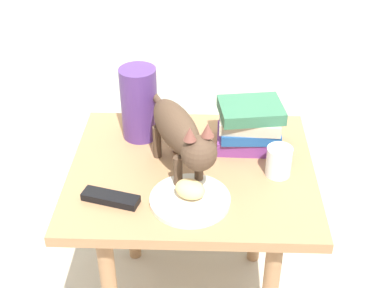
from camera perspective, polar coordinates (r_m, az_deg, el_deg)
side_table at (r=1.56m, az=0.00°, el=-5.15°), size 0.68×0.59×0.57m
plate at (r=1.39m, az=-0.34°, el=-5.94°), size 0.21×0.21×0.01m
bread_roll at (r=1.37m, az=-0.08°, el=-4.83°), size 0.10×0.09×0.05m
cat at (r=1.41m, az=-1.24°, el=1.11°), size 0.24×0.44×0.23m
book_stack at (r=1.57m, az=6.07°, el=2.01°), size 0.19×0.16×0.14m
green_vase at (r=1.60m, az=-5.62°, el=4.31°), size 0.11×0.11×0.22m
candle_jar at (r=1.48m, az=9.18°, el=-1.97°), size 0.07×0.07×0.08m
tv_remote at (r=1.40m, az=-8.63°, el=-5.69°), size 0.16×0.08×0.02m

